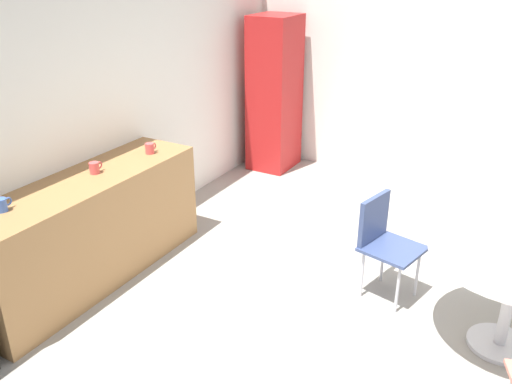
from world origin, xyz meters
name	(u,v)px	position (x,y,z in m)	size (l,w,h in m)	color
ground_plane	(421,341)	(0.00, 0.00, 0.00)	(6.00, 6.00, 0.00)	#9E998E
wall_back	(93,109)	(0.00, 3.00, 1.30)	(6.00, 0.10, 2.60)	white
wall_side_right	(507,81)	(3.00, 0.00, 1.30)	(0.10, 6.00, 2.60)	white
counter_block	(90,230)	(-0.52, 2.65, 0.45)	(2.15, 0.60, 0.90)	#9E7042
locker_cabinet	(275,94)	(2.55, 2.55, 0.94)	(0.60, 0.50, 1.89)	#B21E1E
chair_navy	(383,235)	(0.45, 0.48, 0.52)	(0.50, 0.50, 0.83)	silver
mug_white	(1,205)	(-1.21, 2.71, 0.95)	(0.13, 0.08, 0.09)	#3F66BF
mug_green	(95,168)	(-0.38, 2.66, 0.95)	(0.13, 0.08, 0.09)	#D84C4C
mug_red	(150,148)	(0.22, 2.58, 0.95)	(0.13, 0.08, 0.09)	#D84C4C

